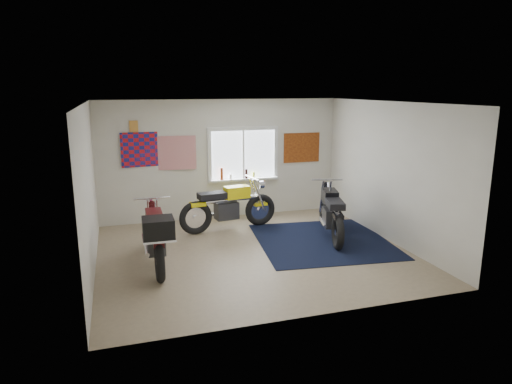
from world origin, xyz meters
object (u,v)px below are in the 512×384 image
object	(u,v)px
yellow_triumph	(228,208)
maroon_tourer	(156,237)
navy_rug	(323,241)
black_chrome_bike	(331,214)

from	to	relation	value
yellow_triumph	maroon_tourer	distance (m)	2.40
navy_rug	maroon_tourer	distance (m)	3.31
navy_rug	yellow_triumph	distance (m)	2.10
navy_rug	yellow_triumph	bearing A→B (deg)	140.96
yellow_triumph	black_chrome_bike	size ratio (longest dim) A/B	1.04
black_chrome_bike	maroon_tourer	world-z (taller)	black_chrome_bike
black_chrome_bike	maroon_tourer	distance (m)	3.56
navy_rug	maroon_tourer	size ratio (longest dim) A/B	1.24
black_chrome_bike	maroon_tourer	xyz separation A→B (m)	(-3.50, -0.66, 0.07)
navy_rug	black_chrome_bike	xyz separation A→B (m)	(0.26, 0.21, 0.47)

